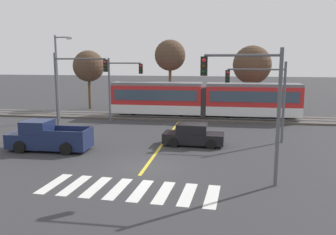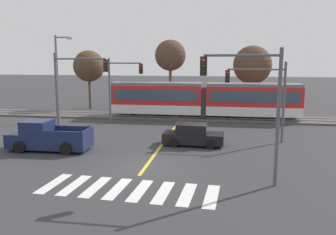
% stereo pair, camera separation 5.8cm
% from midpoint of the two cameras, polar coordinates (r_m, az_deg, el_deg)
% --- Properties ---
extents(ground_plane, '(200.00, 200.00, 0.00)m').
position_cam_midpoint_polar(ground_plane, '(20.06, -3.65, -8.05)').
color(ground_plane, '#333335').
extents(track_bed, '(120.00, 4.00, 0.18)m').
position_cam_midpoint_polar(track_bed, '(36.09, 2.23, 0.04)').
color(track_bed, '#4C4742').
rests_on(track_bed, ground).
extents(rail_near, '(120.00, 0.08, 0.10)m').
position_cam_midpoint_polar(rail_near, '(35.36, 2.09, 0.07)').
color(rail_near, '#939399').
rests_on(rail_near, track_bed).
extents(rail_far, '(120.00, 0.08, 0.10)m').
position_cam_midpoint_polar(rail_far, '(36.78, 2.37, 0.44)').
color(rail_far, '#939399').
rests_on(rail_far, track_bed).
extents(light_rail_tram, '(18.50, 2.64, 3.43)m').
position_cam_midpoint_polar(light_rail_tram, '(35.61, 5.89, 3.05)').
color(light_rail_tram, silver).
rests_on(light_rail_tram, track_bed).
extents(crosswalk_stripe_0, '(0.71, 2.83, 0.01)m').
position_cam_midpoint_polar(crosswalk_stripe_0, '(18.51, -17.76, -10.02)').
color(crosswalk_stripe_0, silver).
rests_on(crosswalk_stripe_0, ground).
extents(crosswalk_stripe_1, '(0.71, 2.83, 0.01)m').
position_cam_midpoint_polar(crosswalk_stripe_1, '(18.00, -14.68, -10.43)').
color(crosswalk_stripe_1, silver).
rests_on(crosswalk_stripe_1, ground).
extents(crosswalk_stripe_2, '(0.71, 2.83, 0.01)m').
position_cam_midpoint_polar(crosswalk_stripe_2, '(17.55, -11.42, -10.84)').
color(crosswalk_stripe_2, silver).
rests_on(crosswalk_stripe_2, ground).
extents(crosswalk_stripe_3, '(0.71, 2.83, 0.01)m').
position_cam_midpoint_polar(crosswalk_stripe_3, '(17.16, -7.99, -11.22)').
color(crosswalk_stripe_3, silver).
rests_on(crosswalk_stripe_3, ground).
extents(crosswalk_stripe_4, '(0.71, 2.83, 0.01)m').
position_cam_midpoint_polar(crosswalk_stripe_4, '(16.82, -4.40, -11.58)').
color(crosswalk_stripe_4, silver).
rests_on(crosswalk_stripe_4, ground).
extents(crosswalk_stripe_5, '(0.71, 2.83, 0.01)m').
position_cam_midpoint_polar(crosswalk_stripe_5, '(16.56, -0.67, -11.91)').
color(crosswalk_stripe_5, silver).
rests_on(crosswalk_stripe_5, ground).
extents(crosswalk_stripe_6, '(0.71, 2.83, 0.01)m').
position_cam_midpoint_polar(crosswalk_stripe_6, '(16.36, 3.17, -12.20)').
color(crosswalk_stripe_6, silver).
rests_on(crosswalk_stripe_6, ground).
extents(crosswalk_stripe_7, '(0.71, 2.83, 0.01)m').
position_cam_midpoint_polar(crosswalk_stripe_7, '(16.24, 7.10, -12.43)').
color(crosswalk_stripe_7, silver).
rests_on(crosswalk_stripe_7, ground).
extents(lane_centre_line, '(0.20, 16.07, 0.01)m').
position_cam_midpoint_polar(lane_centre_line, '(26.37, -0.43, -3.72)').
color(lane_centre_line, gold).
rests_on(lane_centre_line, ground).
extents(sedan_crossing, '(4.25, 2.02, 1.52)m').
position_cam_midpoint_polar(sedan_crossing, '(24.94, 4.13, -2.88)').
color(sedan_crossing, black).
rests_on(sedan_crossing, ground).
extents(pickup_truck, '(5.42, 2.29, 1.98)m').
position_cam_midpoint_polar(pickup_truck, '(24.86, -18.67, -3.07)').
color(pickup_truck, '#192347').
rests_on(pickup_truck, ground).
extents(traffic_light_near_right, '(3.75, 0.38, 6.53)m').
position_cam_midpoint_polar(traffic_light_near_right, '(17.02, 13.52, 3.44)').
color(traffic_light_near_right, '#515459').
rests_on(traffic_light_near_right, ground).
extents(traffic_light_mid_left, '(4.25, 0.38, 6.44)m').
position_cam_midpoint_polar(traffic_light_mid_left, '(27.83, -14.89, 5.55)').
color(traffic_light_mid_left, '#515459').
rests_on(traffic_light_mid_left, ground).
extents(traffic_light_far_left, '(3.25, 0.38, 6.04)m').
position_cam_midpoint_polar(traffic_light_far_left, '(32.95, -7.57, 5.81)').
color(traffic_light_far_left, '#515459').
rests_on(traffic_light_far_left, ground).
extents(traffic_light_mid_right, '(4.25, 0.38, 5.80)m').
position_cam_midpoint_polar(traffic_light_mid_right, '(26.28, 15.05, 4.34)').
color(traffic_light_mid_right, '#515459').
rests_on(traffic_light_mid_right, ground).
extents(street_lamp_west, '(1.81, 0.28, 8.15)m').
position_cam_midpoint_polar(street_lamp_west, '(35.52, -17.07, 6.79)').
color(street_lamp_west, slate).
rests_on(street_lamp_west, ground).
extents(bare_tree_far_west, '(3.67, 3.67, 6.93)m').
position_cam_midpoint_polar(bare_tree_far_west, '(43.40, -12.54, 8.03)').
color(bare_tree_far_west, brown).
rests_on(bare_tree_far_west, ground).
extents(bare_tree_west, '(3.41, 3.41, 8.03)m').
position_cam_midpoint_polar(bare_tree_west, '(39.69, 0.43, 9.88)').
color(bare_tree_west, brown).
rests_on(bare_tree_west, ground).
extents(bare_tree_east, '(4.27, 4.27, 7.42)m').
position_cam_midpoint_polar(bare_tree_east, '(40.98, 13.43, 8.19)').
color(bare_tree_east, brown).
rests_on(bare_tree_east, ground).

